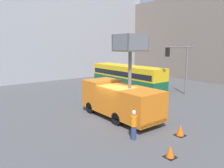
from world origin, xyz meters
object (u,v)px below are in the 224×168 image
object	(u,v)px
road_worker_directing	(135,95)
traffic_cone_mid_road	(180,131)
traffic_light_pole	(180,61)
utility_truck	(120,98)
traffic_cone_near_truck	(170,152)
road_worker_near_truck	(134,125)
city_bus	(127,75)

from	to	relation	value
road_worker_directing	traffic_cone_mid_road	size ratio (longest dim) A/B	2.74
traffic_light_pole	utility_truck	bearing A→B (deg)	-170.26
traffic_cone_near_truck	utility_truck	bearing A→B (deg)	73.13
traffic_light_pole	traffic_cone_mid_road	size ratio (longest dim) A/B	8.15
road_worker_near_truck	traffic_cone_mid_road	bearing A→B (deg)	85.29
traffic_cone_mid_road	traffic_cone_near_truck	bearing A→B (deg)	-153.99
road_worker_near_truck	utility_truck	bearing A→B (deg)	174.96
utility_truck	city_bus	xyz separation A→B (m)	(7.69, 7.93, 0.22)
utility_truck	road_worker_directing	xyz separation A→B (m)	(3.38, 1.89, -0.60)
utility_truck	traffic_light_pole	size ratio (longest dim) A/B	1.25
road_worker_directing	traffic_cone_near_truck	xyz separation A→B (m)	(-5.24, -8.02, -0.65)
traffic_light_pole	traffic_cone_near_truck	xyz separation A→B (m)	(-11.45, -7.77, -3.50)
traffic_cone_near_truck	traffic_cone_mid_road	xyz separation A→B (m)	(2.64, 1.29, 0.03)
utility_truck	road_worker_directing	size ratio (longest dim) A/B	3.71
road_worker_directing	traffic_cone_mid_road	distance (m)	7.24
traffic_light_pole	road_worker_directing	xyz separation A→B (m)	(-6.21, 0.25, -2.85)
utility_truck	traffic_cone_mid_road	xyz separation A→B (m)	(0.78, -4.84, -1.22)
traffic_cone_near_truck	traffic_cone_mid_road	bearing A→B (deg)	26.01
traffic_light_pole	road_worker_directing	distance (m)	6.83
city_bus	road_worker_directing	size ratio (longest dim) A/B	5.90
traffic_light_pole	traffic_cone_near_truck	size ratio (longest dim) A/B	9.03
traffic_light_pole	traffic_cone_near_truck	distance (m)	14.27
city_bus	road_worker_near_truck	bearing A→B (deg)	129.08
road_worker_near_truck	traffic_cone_near_truck	size ratio (longest dim) A/B	2.89
road_worker_near_truck	traffic_light_pole	bearing A→B (deg)	136.92
utility_truck	traffic_cone_near_truck	size ratio (longest dim) A/B	11.24
utility_truck	road_worker_near_truck	bearing A→B (deg)	-117.80
utility_truck	road_worker_directing	distance (m)	3.92
road_worker_near_truck	road_worker_directing	size ratio (longest dim) A/B	0.95
road_worker_directing	city_bus	bearing A→B (deg)	-68.05
utility_truck	road_worker_directing	bearing A→B (deg)	29.25
utility_truck	city_bus	size ratio (longest dim) A/B	0.63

